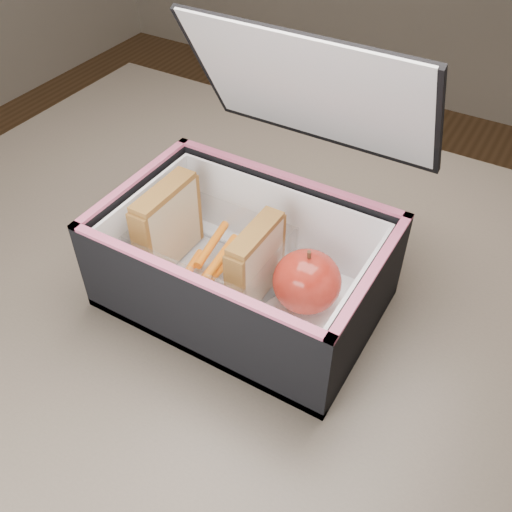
% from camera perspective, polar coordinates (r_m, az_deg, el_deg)
% --- Properties ---
extents(kitchen_table, '(1.20, 0.80, 0.75)m').
position_cam_1_polar(kitchen_table, '(0.75, 4.35, -8.80)').
color(kitchen_table, brown).
rests_on(kitchen_table, ground).
extents(lunch_bag, '(0.30, 0.30, 0.28)m').
position_cam_1_polar(lunch_bag, '(0.63, -1.00, 0.11)').
color(lunch_bag, black).
rests_on(lunch_bag, kitchen_table).
extents(plastic_tub, '(0.16, 0.12, 0.07)m').
position_cam_1_polar(plastic_tub, '(0.66, -4.51, 0.10)').
color(plastic_tub, white).
rests_on(plastic_tub, lunch_bag).
extents(sandwich_left, '(0.03, 0.09, 0.10)m').
position_cam_1_polar(sandwich_left, '(0.68, -8.82, 3.11)').
color(sandwich_left, beige).
rests_on(sandwich_left, plastic_tub).
extents(sandwich_right, '(0.02, 0.08, 0.09)m').
position_cam_1_polar(sandwich_right, '(0.63, -0.02, -0.71)').
color(sandwich_right, beige).
rests_on(sandwich_right, plastic_tub).
extents(carrot_sticks, '(0.05, 0.13, 0.03)m').
position_cam_1_polar(carrot_sticks, '(0.67, -4.82, -1.07)').
color(carrot_sticks, orange).
rests_on(carrot_sticks, plastic_tub).
extents(paper_napkin, '(0.09, 0.09, 0.01)m').
position_cam_1_polar(paper_napkin, '(0.64, 5.28, -5.24)').
color(paper_napkin, white).
rests_on(paper_napkin, lunch_bag).
extents(red_apple, '(0.09, 0.09, 0.08)m').
position_cam_1_polar(red_apple, '(0.62, 5.11, -2.56)').
color(red_apple, maroon).
rests_on(red_apple, paper_napkin).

